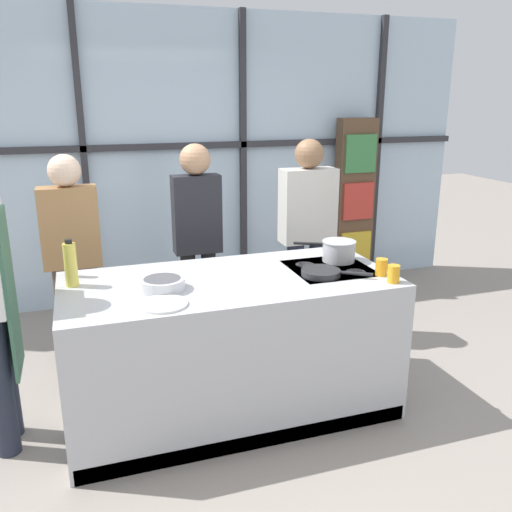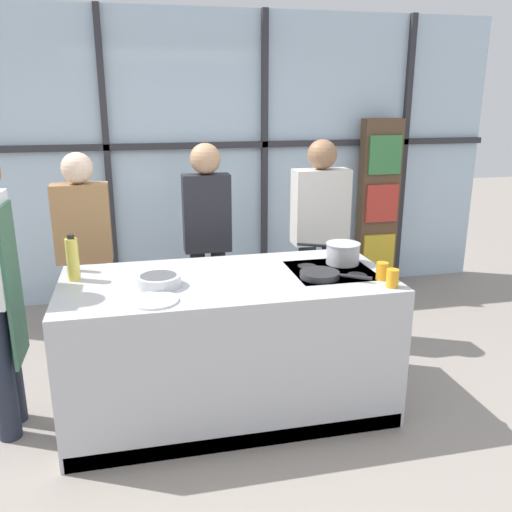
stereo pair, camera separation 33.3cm
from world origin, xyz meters
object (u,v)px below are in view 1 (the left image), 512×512
Objects in this scene: spectator_far_left at (72,250)px; juice_glass_near at (394,274)px; white_plate at (163,304)px; pepper_grinder at (69,261)px; saucepan at (338,250)px; spectator_center_left at (197,234)px; spectator_center_right at (307,228)px; frying_pan at (322,272)px; oil_bottle at (71,264)px; mixing_bowl at (162,283)px; juice_glass_far at (381,267)px.

spectator_far_left is 2.27m from juice_glass_near.
white_plate is 0.83m from pepper_grinder.
saucepan is at bearing 102.99° from juice_glass_near.
spectator_center_right reaches higher than spectator_center_left.
white_plate is at bearing -54.90° from pepper_grinder.
pepper_grinder is at bearing 88.67° from spectator_far_left.
spectator_far_left is at bearing 145.01° from juice_glass_near.
frying_pan is 3.74× the size of juice_glass_near.
mixing_bowl is at bearing -24.77° from oil_bottle.
pepper_grinder is 1.97m from juice_glass_far.
spectator_center_left is at bearing 128.72° from juice_glass_far.
spectator_center_left reaches higher than oil_bottle.
juice_glass_far is (0.36, -0.11, 0.03)m from frying_pan.
oil_bottle is at bearing 163.50° from juice_glass_near.
mixing_bowl is 1.39m from juice_glass_near.
spectator_far_left is at bearing 0.00° from spectator_center_left.
white_plate is 0.93× the size of oil_bottle.
juice_glass_near is at bearing -2.69° from white_plate.
spectator_center_left is (0.93, -0.00, 0.05)m from spectator_far_left.
white_plate is at bearing -160.91° from saucepan.
pepper_grinder is (-1.51, 0.49, 0.08)m from frying_pan.
spectator_center_left is at bearing 30.74° from pepper_grinder.
oil_bottle is (-1.86, -0.75, 0.10)m from spectator_center_right.
white_plate is at bearing -176.95° from juice_glass_far.
juice_glass_near is at bearing -77.01° from saucepan.
spectator_far_left is at bearing 155.52° from saucepan.
saucepan reaches higher than frying_pan.
white_plate is at bearing -98.66° from mixing_bowl.
frying_pan is 0.38m from juice_glass_far.
frying_pan is 1.05m from white_plate.
juice_glass_near is at bearing -21.61° from pepper_grinder.
spectator_center_left is 4.09× the size of frying_pan.
spectator_center_left is at bearing 0.00° from spectator_center_right.
saucepan is at bearing -7.57° from pepper_grinder.
mixing_bowl is (-1.00, 0.07, 0.02)m from frying_pan.
spectator_center_right is 1.86m from white_plate.
pepper_grinder is (-0.47, 0.68, 0.10)m from white_plate.
juice_glass_far is (0.93, -1.16, -0.01)m from spectator_center_left.
mixing_bowl is (-1.24, -0.19, -0.04)m from saucepan.
spectator_center_left is 15.27× the size of juice_glass_near.
saucepan reaches higher than juice_glass_far.
spectator_far_left is at bearing 88.67° from pepper_grinder.
spectator_center_left is at bearing 125.58° from juice_glass_near.
juice_glass_far is (0.12, -0.37, -0.02)m from saucepan.
oil_bottle reaches higher than mixing_bowl.
juice_glass_far is at bearing 90.00° from juice_glass_near.
spectator_center_left reaches higher than spectator_far_left.
mixing_bowl is 0.56m from oil_bottle.
spectator_center_left is at bearing 38.85° from oil_bottle.
spectator_center_left is 4.17× the size of saucepan.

